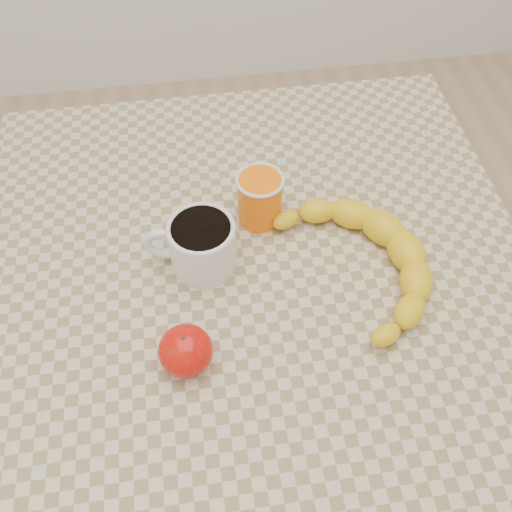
{
  "coord_description": "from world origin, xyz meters",
  "views": [
    {
      "loc": [
        -0.07,
        -0.48,
        1.41
      ],
      "look_at": [
        0.0,
        0.0,
        0.77
      ],
      "focal_mm": 40.0,
      "sensor_mm": 36.0,
      "label": 1
    }
  ],
  "objects": [
    {
      "name": "orange_juice_glass",
      "position": [
        0.02,
        0.09,
        0.79
      ],
      "size": [
        0.07,
        0.07,
        0.08
      ],
      "color": "orange",
      "rests_on": "table"
    },
    {
      "name": "coffee_mug",
      "position": [
        -0.08,
        0.02,
        0.79
      ],
      "size": [
        0.14,
        0.11,
        0.08
      ],
      "color": "silver",
      "rests_on": "table"
    },
    {
      "name": "banana",
      "position": [
        0.15,
        -0.03,
        0.77
      ],
      "size": [
        0.35,
        0.4,
        0.05
      ],
      "primitive_type": null,
      "rotation": [
        0.0,
        0.0,
        0.24
      ],
      "color": "yellow",
      "rests_on": "table"
    },
    {
      "name": "apple",
      "position": [
        -0.11,
        -0.14,
        0.78
      ],
      "size": [
        0.08,
        0.08,
        0.06
      ],
      "color": "#AA0705",
      "rests_on": "table"
    },
    {
      "name": "table",
      "position": [
        0.0,
        0.0,
        0.66
      ],
      "size": [
        0.8,
        0.8,
        0.75
      ],
      "color": "tan",
      "rests_on": "ground"
    },
    {
      "name": "ground",
      "position": [
        0.0,
        0.0,
        0.0
      ],
      "size": [
        3.0,
        3.0,
        0.0
      ],
      "primitive_type": "plane",
      "color": "tan",
      "rests_on": "ground"
    }
  ]
}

